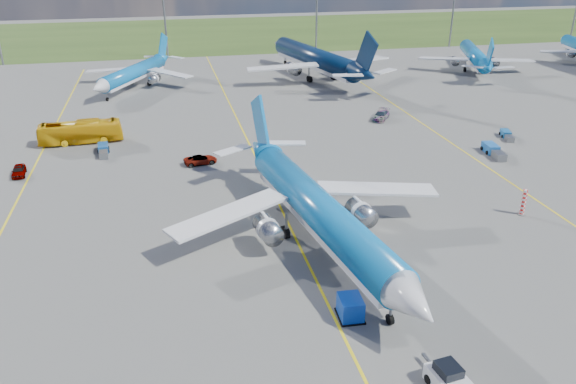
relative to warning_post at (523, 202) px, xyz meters
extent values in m
plane|color=#51514F|center=(-26.00, -8.00, -1.50)|extent=(400.00, 400.00, 0.00)
cube|color=#2D4719|center=(-26.00, 142.00, -1.50)|extent=(400.00, 80.00, 0.01)
cube|color=yellow|center=(-26.00, 22.00, -1.49)|extent=(0.25, 160.00, 0.02)
cube|color=yellow|center=(-56.00, 32.00, -1.49)|extent=(0.25, 120.00, 0.02)
cube|color=yellow|center=(4.00, 32.00, -1.49)|extent=(0.25, 120.00, 0.02)
cylinder|color=slate|center=(-36.00, 102.00, 9.50)|extent=(0.50, 0.50, 22.00)
cylinder|color=slate|center=(4.00, 102.00, 9.50)|extent=(0.50, 0.50, 22.00)
cylinder|color=slate|center=(44.00, 102.00, 9.50)|extent=(0.50, 0.50, 22.00)
cylinder|color=red|center=(0.00, 0.00, 0.00)|extent=(0.50, 0.50, 3.00)
cube|color=black|center=(-20.78, -22.61, -0.06)|extent=(1.70, 1.85, 0.84)
cube|color=slate|center=(-21.03, -20.77, -0.99)|extent=(0.53, 2.24, 0.19)
cube|color=#0C39AA|center=(-24.73, -13.65, -0.59)|extent=(1.95, 2.38, 1.82)
imported|color=#E0A80D|center=(-50.71, 36.45, 0.20)|extent=(12.35, 3.61, 3.40)
imported|color=#999999|center=(-57.29, 24.61, -0.83)|extent=(1.97, 4.08, 1.34)
imported|color=#999999|center=(-33.82, 23.57, -0.87)|extent=(4.84, 2.84, 1.26)
imported|color=#999999|center=(-1.96, 37.93, -0.75)|extent=(4.72, 5.44, 1.50)
cube|color=#1C5AA8|center=(7.51, 19.11, -0.87)|extent=(1.99, 3.18, 1.26)
cube|color=slate|center=(7.12, 16.14, -0.98)|extent=(1.67, 2.46, 1.03)
cube|color=#174D8D|center=(-47.25, 31.77, -0.95)|extent=(1.60, 2.70, 1.10)
cube|color=slate|center=(-47.04, 29.18, -1.05)|extent=(1.35, 2.09, 0.90)
cube|color=#185690|center=(13.75, 25.09, -1.01)|extent=(1.87, 2.57, 0.98)
cube|color=slate|center=(13.07, 22.89, -1.10)|extent=(1.54, 2.01, 0.80)
camera|label=1|loc=(-37.92, -49.22, 26.56)|focal=35.00mm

